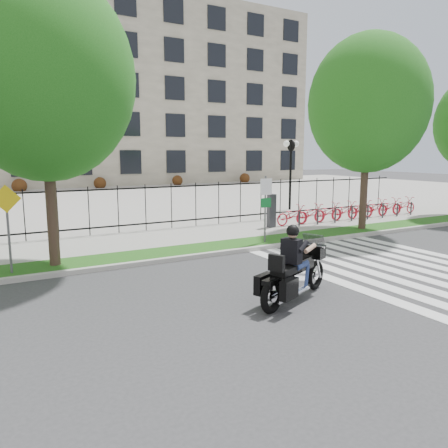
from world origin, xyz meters
TOP-DOWN VIEW (x-y plane):
  - ground at (0.00, 0.00)m, footprint 120.00×120.00m
  - curb at (0.00, 4.10)m, footprint 60.00×0.20m
  - grass_verge at (0.00, 4.95)m, footprint 60.00×1.50m
  - sidewalk at (0.00, 7.45)m, footprint 60.00×3.50m
  - plaza at (0.00, 25.00)m, footprint 80.00×34.00m
  - crosswalk_stripes at (4.83, 0.00)m, footprint 5.70×8.00m
  - iron_fence at (0.00, 9.20)m, footprint 30.00×0.06m
  - office_building at (0.00, 44.92)m, footprint 60.00×21.90m
  - lamp_post_right at (10.00, 12.00)m, footprint 1.06×0.70m
  - street_tree_1 at (-4.38, 4.95)m, footprint 5.17×5.17m
  - street_tree_2 at (8.57, 4.95)m, footprint 5.10×5.10m
  - bike_share_station at (10.19, 7.20)m, footprint 9.96×0.85m
  - sign_pole_regulatory at (3.06, 4.58)m, footprint 0.50×0.09m
  - sign_pole_warning at (-5.59, 4.58)m, footprint 0.78×0.09m
  - motorcycle_rider at (0.19, -0.81)m, footprint 2.74×1.51m

SIDE VIEW (x-z plane):
  - ground at x=0.00m, z-range 0.00..0.00m
  - crosswalk_stripes at x=4.83m, z-range 0.00..0.01m
  - plaza at x=0.00m, z-range 0.00..0.10m
  - curb at x=0.00m, z-range 0.00..0.15m
  - grass_verge at x=0.00m, z-range 0.00..0.15m
  - sidewalk at x=0.00m, z-range 0.00..0.15m
  - bike_share_station at x=10.19m, z-range -0.13..1.37m
  - motorcycle_rider at x=0.19m, z-range -0.37..1.87m
  - iron_fence at x=0.00m, z-range 0.15..2.15m
  - sign_pole_regulatory at x=3.06m, z-range 0.49..2.99m
  - sign_pole_warning at x=-5.59m, z-range 0.50..2.99m
  - lamp_post_right at x=10.00m, z-range 1.08..5.33m
  - street_tree_2 at x=8.57m, z-range 1.37..9.71m
  - street_tree_1 at x=-4.38m, z-range 1.39..9.84m
  - office_building at x=0.00m, z-range -0.11..20.04m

